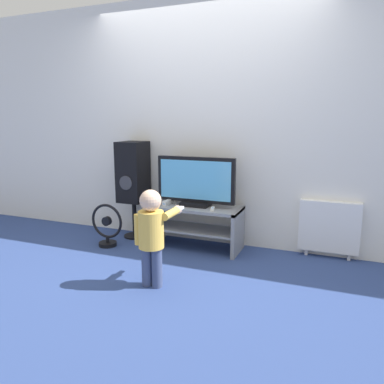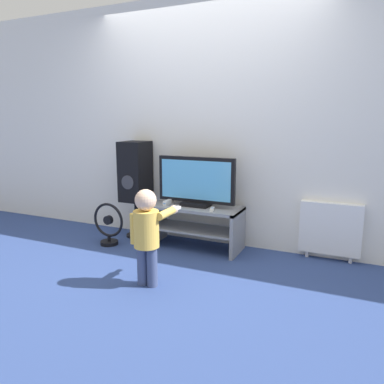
% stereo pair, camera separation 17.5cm
% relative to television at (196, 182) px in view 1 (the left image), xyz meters
% --- Properties ---
extents(ground_plane, '(16.00, 16.00, 0.00)m').
position_rel_television_xyz_m(ground_plane, '(0.00, -0.23, -0.70)').
color(ground_plane, navy).
extents(wall_back, '(10.00, 0.06, 2.60)m').
position_rel_television_xyz_m(wall_back, '(0.00, 0.27, 0.60)').
color(wall_back, silver).
rests_on(wall_back, ground_plane).
extents(tv_stand, '(0.97, 0.42, 0.45)m').
position_rel_television_xyz_m(tv_stand, '(0.00, -0.02, -0.41)').
color(tv_stand, gray).
rests_on(tv_stand, ground_plane).
extents(television, '(0.84, 0.20, 0.51)m').
position_rel_television_xyz_m(television, '(0.00, 0.00, 0.00)').
color(television, black).
rests_on(television, tv_stand).
extents(game_console, '(0.04, 0.18, 0.05)m').
position_rel_television_xyz_m(game_console, '(-0.30, -0.06, -0.23)').
color(game_console, white).
rests_on(game_console, tv_stand).
extents(remote_primary, '(0.07, 0.13, 0.03)m').
position_rel_television_xyz_m(remote_primary, '(0.22, -0.11, -0.24)').
color(remote_primary, white).
rests_on(remote_primary, tv_stand).
extents(child, '(0.31, 0.46, 0.80)m').
position_rel_television_xyz_m(child, '(0.02, -1.01, -0.23)').
color(child, '#3F4C72').
rests_on(child, ground_plane).
extents(speaker_tower, '(0.28, 0.33, 1.10)m').
position_rel_television_xyz_m(speaker_tower, '(-0.78, 0.06, 0.03)').
color(speaker_tower, black).
rests_on(speaker_tower, ground_plane).
extents(floor_fan, '(0.38, 0.19, 0.46)m').
position_rel_television_xyz_m(floor_fan, '(-0.89, -0.32, -0.49)').
color(floor_fan, black).
rests_on(floor_fan, ground_plane).
extents(radiator, '(0.57, 0.08, 0.56)m').
position_rel_television_xyz_m(radiator, '(1.32, 0.20, -0.39)').
color(radiator, white).
rests_on(radiator, ground_plane).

